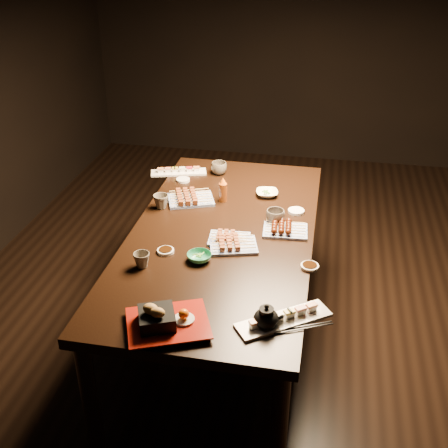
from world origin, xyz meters
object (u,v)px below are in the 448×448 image
Objects in this scene: sushi_platter_near at (284,317)px; edamame_bowl_green at (199,257)px; teacup_far_left at (161,202)px; teapot at (266,316)px; condiment_bottle at (223,189)px; sushi_platter_far at (179,170)px; tempura_tray at (168,316)px; edamame_bowl_cream at (267,193)px; dining_table at (222,293)px; yakitori_plate_center at (229,236)px; teacup_near_left at (142,260)px; teacup_mid_right at (275,217)px; yakitori_plate_left at (191,196)px; teacup_far_right at (219,168)px; yakitori_plate_right at (233,242)px.

sushi_platter_near reaches higher than edamame_bowl_green.
teapot is (0.68, -0.87, 0.01)m from teacup_far_left.
sushi_platter_far is at bearing 137.06° from condiment_bottle.
edamame_bowl_cream is at bearing 56.61° from tempura_tray.
condiment_bottle is (-0.01, 0.61, 0.05)m from edamame_bowl_green.
yakitori_plate_center reaches higher than dining_table.
edamame_bowl_green is (-0.05, -0.27, 0.39)m from dining_table.
yakitori_plate_center is at bearing -74.91° from condiment_bottle.
teacup_near_left is (-0.34, -0.30, 0.01)m from yakitori_plate_center.
yakitori_plate_center is 1.69× the size of teapot.
edamame_bowl_green is 0.62m from condiment_bottle.
tempura_tray reaches higher than edamame_bowl_cream.
teacup_near_left reaches higher than yakitori_plate_center.
teacup_mid_right is 0.37m from condiment_bottle.
teacup_mid_right is at bearing -39.44° from yakitori_plate_left.
condiment_bottle reaches higher than teacup_far_left.
sushi_platter_far is 0.39m from yakitori_plate_left.
sushi_platter_near is 4.00× the size of teacup_mid_right.
teapot reaches higher than teacup_far_right.
yakitori_plate_right reaches higher than dining_table.
edamame_bowl_green is at bearing -55.60° from teacup_far_left.
yakitori_plate_left is 0.79× the size of tempura_tray.
teacup_mid_right reaches higher than dining_table.
edamame_bowl_cream is (0.17, 0.45, 0.39)m from dining_table.
yakitori_plate_left is at bearing -168.17° from condiment_bottle.
teacup_mid_right is (0.30, 0.41, 0.02)m from edamame_bowl_green.
teacup_far_left is (-0.31, 0.95, -0.02)m from tempura_tray.
teacup_near_left is at bearing 146.24° from teapot.
sushi_platter_far reaches higher than edamame_bowl_cream.
teacup_mid_right reaches higher than teacup_far_right.
condiment_bottle is at bearing 101.11° from yakitori_plate_center.
yakitori_plate_center is 0.07m from yakitori_plate_right.
teacup_far_left is at bearing 97.93° from teacup_near_left.
condiment_bottle is (0.31, 0.15, 0.03)m from teacup_far_left.
edamame_bowl_green is 1.37× the size of teacup_far_left.
teapot is at bearing 101.48° from sushi_platter_far.
yakitori_plate_left is 0.51m from teacup_mid_right.
yakitori_plate_left is 2.54× the size of teacup_mid_right.
sushi_platter_far is 0.60m from edamame_bowl_cream.
edamame_bowl_green is at bearing 66.25° from tempura_tray.
tempura_tray is 0.38m from teapot.
edamame_bowl_green is at bearing -125.93° from teacup_mid_right.
yakitori_plate_left is 1.08m from tempura_tray.
tempura_tray is 3.27× the size of teacup_far_right.
yakitori_plate_left is at bearing 161.31° from teacup_mid_right.
yakitori_plate_center is 2.64× the size of teacup_near_left.
dining_table is 21.95× the size of teacup_far_left.
teapot is at bearing -27.10° from teacup_near_left.
yakitori_plate_center is 2.08× the size of teacup_far_right.
tempura_tray is (-0.14, -0.63, 0.03)m from yakitori_plate_right.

